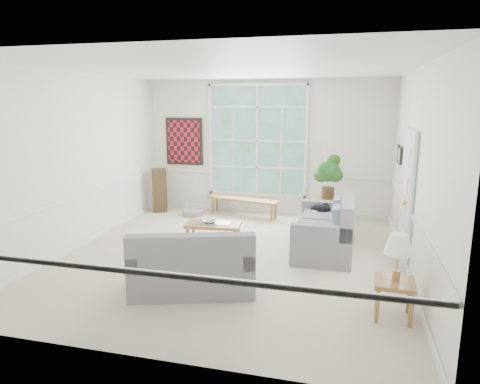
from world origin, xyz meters
name	(u,v)px	position (x,y,z in m)	size (l,w,h in m)	color
floor	(231,256)	(0.00, 0.00, -0.01)	(5.50, 6.00, 0.01)	#BEB49F
ceiling	(230,69)	(0.00, 0.00, 3.00)	(5.50, 6.00, 0.02)	white
wall_back	(266,148)	(0.00, 3.00, 1.50)	(5.50, 0.02, 3.00)	white
wall_front	(144,213)	(0.00, -3.00, 1.50)	(5.50, 0.02, 3.00)	white
wall_left	(79,161)	(-2.75, 0.00, 1.50)	(0.02, 6.00, 3.00)	white
wall_right	(416,173)	(2.75, 0.00, 1.50)	(0.02, 6.00, 3.00)	white
window_back	(257,141)	(-0.20, 2.96, 1.65)	(2.30, 0.08, 2.40)	white
entry_door	(405,195)	(2.71, 0.60, 1.05)	(0.08, 0.90, 2.10)	white
door_sidelight	(411,197)	(2.71, -0.03, 1.15)	(0.08, 0.26, 1.90)	white
wall_art	(184,141)	(-1.95, 2.95, 1.60)	(0.90, 0.06, 1.10)	maroon
wall_frame_near	(400,155)	(2.71, 1.75, 1.55)	(0.04, 0.26, 0.32)	black
wall_frame_far	(397,153)	(2.71, 2.15, 1.55)	(0.04, 0.26, 0.32)	black
loveseat_right	(324,223)	(1.46, 0.65, 0.49)	(0.93, 1.80, 0.98)	slate
loveseat_front	(192,259)	(-0.16, -1.38, 0.44)	(1.62, 0.84, 0.88)	slate
coffee_table	(213,233)	(-0.50, 0.60, 0.18)	(0.97, 0.53, 0.36)	olive
pewter_bowl	(210,221)	(-0.56, 0.58, 0.40)	(0.27, 0.27, 0.07)	gray
window_bench	(243,207)	(-0.43, 2.58, 0.19)	(1.66, 0.32, 0.39)	olive
end_table	(327,213)	(1.44, 2.14, 0.29)	(0.58, 0.58, 0.58)	olive
houseplant	(328,176)	(1.43, 2.22, 1.03)	(0.53, 0.53, 0.91)	#21501C
side_table	(394,299)	(2.40, -1.53, 0.23)	(0.45, 0.45, 0.46)	olive
table_lamp	(397,258)	(2.41, -1.51, 0.74)	(0.33, 0.33, 0.56)	silver
pet_bed	(193,212)	(-1.54, 2.33, 0.07)	(0.47, 0.47, 0.14)	gray
floor_speaker	(159,190)	(-2.40, 2.46, 0.51)	(0.32, 0.25, 1.01)	#402F1C
cat	(321,208)	(1.36, 1.29, 0.59)	(0.37, 0.26, 0.18)	black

